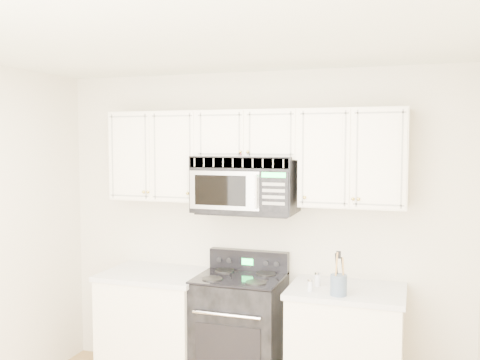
% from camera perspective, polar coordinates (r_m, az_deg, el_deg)
% --- Properties ---
extents(room, '(3.51, 3.51, 2.61)m').
position_cam_1_polar(room, '(2.95, -8.09, -10.09)').
color(room, '#A07C3D').
rests_on(room, ground).
extents(base_cabinet_left, '(0.86, 0.65, 0.92)m').
position_cam_1_polar(base_cabinet_left, '(4.78, -8.95, -15.41)').
color(base_cabinet_left, white).
rests_on(base_cabinet_left, ground).
extents(base_cabinet_right, '(0.86, 0.65, 0.92)m').
position_cam_1_polar(base_cabinet_right, '(4.33, 11.22, -17.56)').
color(base_cabinet_right, white).
rests_on(base_cabinet_right, ground).
extents(range, '(0.69, 0.63, 1.10)m').
position_cam_1_polar(range, '(4.50, -0.02, -15.81)').
color(range, black).
rests_on(range, ground).
extents(upper_cabinets, '(2.44, 0.37, 0.75)m').
position_cam_1_polar(upper_cabinets, '(4.33, 1.18, 2.99)').
color(upper_cabinets, white).
rests_on(upper_cabinets, ground).
extents(microwave, '(0.82, 0.46, 0.45)m').
position_cam_1_polar(microwave, '(4.31, 0.60, -0.43)').
color(microwave, black).
rests_on(microwave, ground).
extents(utensil_crock, '(0.12, 0.12, 0.32)m').
position_cam_1_polar(utensil_crock, '(3.96, 10.48, -10.89)').
color(utensil_crock, slate).
rests_on(utensil_crock, base_cabinet_right).
extents(shaker_salt, '(0.04, 0.04, 0.09)m').
position_cam_1_polar(shaker_salt, '(4.03, 7.49, -11.06)').
color(shaker_salt, silver).
rests_on(shaker_salt, base_cabinet_right).
extents(shaker_pepper, '(0.05, 0.05, 0.11)m').
position_cam_1_polar(shaker_pepper, '(4.18, 8.27, -10.40)').
color(shaker_pepper, silver).
rests_on(shaker_pepper, base_cabinet_right).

